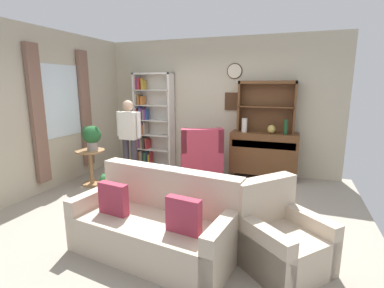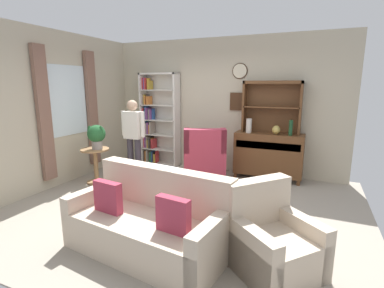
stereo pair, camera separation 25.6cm
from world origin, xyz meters
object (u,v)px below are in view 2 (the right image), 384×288
Objects in this scene: plant_stand at (96,162)px; potted_plant_small at (109,178)px; person_reading at (133,134)px; armchair_floral at (271,242)px; coffee_table at (191,197)px; vase_tall at (249,126)px; sideboard at (268,154)px; sideboard_hutch at (272,100)px; potted_plant_large at (96,135)px; bookshelf at (157,122)px; wingback_chair at (204,161)px; bottle_wine at (291,128)px; book_stack at (191,192)px; couch_floral at (149,224)px; vase_round at (276,130)px.

plant_stand is 0.46m from potted_plant_small.
person_reading is at bearing 42.40° from plant_stand.
armchair_floral is 1.31m from coffee_table.
potted_plant_small is 2.04m from coffee_table.
vase_tall is 3.05m from armchair_floral.
potted_plant_small is (-2.58, -1.64, -0.35)m from sideboard.
sideboard_hutch is 3.93× the size of potted_plant_small.
potted_plant_large is 2.43m from coffee_table.
bookshelf is 2.00× the size of wingback_chair.
armchair_floral is 3.72m from potted_plant_large.
bottle_wine is at bearing 23.60° from potted_plant_large.
sideboard reaches higher than plant_stand.
sideboard_hutch is at bearing 74.92° from book_stack.
vase_tall is 0.26× the size of armchair_floral.
armchair_floral is at bearing -80.42° from sideboard.
coffee_table is (-0.28, -2.21, -0.70)m from vase_tall.
wingback_chair reaches higher than couch_floral.
sideboard_hutch is 2.76m from person_reading.
vase_round is 2.44m from book_stack.
armchair_floral is 2.82m from wingback_chair.
vase_tall reaches higher than plant_stand.
vase_round is (2.68, -0.15, 0.00)m from bookshelf.
wingback_chair is at bearing 96.64° from couch_floral.
sideboard_hutch is 3.58m from plant_stand.
sideboard_hutch reaches higher than couch_floral.
sideboard_hutch is 0.71× the size of person_reading.
bookshelf is at bearing 118.54° from couch_floral.
couch_floral is (-0.83, -3.09, -0.20)m from sideboard.
plant_stand is at bearing -150.98° from sideboard_hutch.
vase_tall reaches higher than sideboard.
vase_round is at bearing 30.03° from potted_plant_small.
person_reading is at bearing 147.49° from armchair_floral.
sideboard is at bearing 27.76° from potted_plant_large.
bookshelf is 7.27× the size of bottle_wine.
bookshelf reaches higher than coffee_table.
sideboard is at bearing 74.96° from couch_floral.
bookshelf is 1.35× the size of person_reading.
bookshelf is at bearing 178.13° from sideboard.
book_stack is at bearing -51.58° from bookshelf.
coffee_table is at bearing -51.53° from bookshelf.
vase_round reaches higher than book_stack.
book_stack is (2.25, -0.78, -0.48)m from potted_plant_large.
plant_stand is at bearing -156.68° from bottle_wine.
potted_plant_large is (-2.91, -1.53, 0.42)m from sideboard.
bookshelf is 2.95m from bottle_wine.
vase_round is 0.27m from bottle_wine.
bottle_wine is 2.54m from coffee_table.
wingback_chair is 5.21× the size of book_stack.
bookshelf reaches higher than vase_tall.
bottle_wine is 0.19× the size of person_reading.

